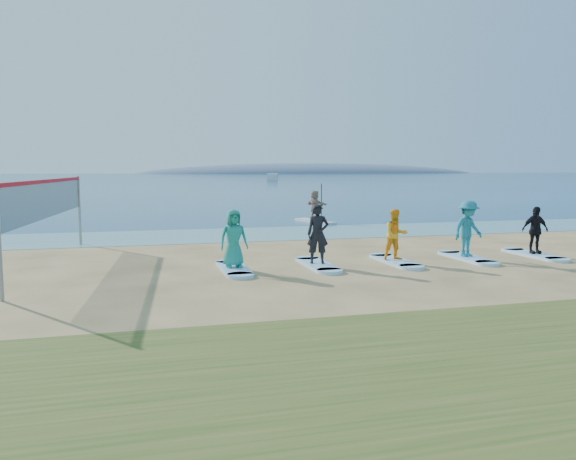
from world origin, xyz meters
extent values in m
plane|color=tan|center=(0.00, 0.00, 0.00)|extent=(600.00, 600.00, 0.00)
plane|color=teal|center=(0.00, 10.50, 0.01)|extent=(600.00, 600.00, 0.00)
plane|color=navy|center=(0.00, 160.00, 0.01)|extent=(600.00, 600.00, 0.00)
ellipsoid|color=slate|center=(95.00, 300.00, 0.00)|extent=(220.00, 56.00, 18.00)
cylinder|color=gray|center=(-6.96, 8.96, 1.25)|extent=(0.09, 0.09, 2.50)
cube|color=black|center=(-7.34, 4.47, 1.90)|extent=(0.78, 8.97, 1.00)
cube|color=red|center=(-7.34, 4.47, 2.42)|extent=(0.81, 8.97, 0.10)
cube|color=silver|center=(3.93, 14.78, 0.06)|extent=(1.42, 3.08, 0.12)
imported|color=tan|center=(3.93, 14.78, 0.89)|extent=(0.99, 1.49, 1.54)
cube|color=silver|center=(26.19, 117.43, 0.00)|extent=(4.07, 7.00, 1.59)
cube|color=#A4D7FF|center=(-2.40, 2.29, 0.04)|extent=(0.70, 2.20, 0.09)
imported|color=#1C897B|center=(-2.40, 2.29, 0.88)|extent=(0.84, 0.61, 1.58)
cube|color=#A4D7FF|center=(0.01, 2.29, 0.04)|extent=(0.70, 2.20, 0.09)
imported|color=black|center=(0.01, 2.29, 0.93)|extent=(0.69, 0.54, 1.69)
cube|color=#A4D7FF|center=(2.43, 2.29, 0.04)|extent=(0.70, 2.20, 0.09)
imported|color=#FFA51A|center=(2.43, 2.29, 0.84)|extent=(0.76, 0.60, 1.50)
cube|color=#A4D7FF|center=(4.84, 2.29, 0.04)|extent=(0.70, 2.20, 0.09)
imported|color=teal|center=(4.84, 2.29, 0.95)|extent=(1.24, 0.92, 1.71)
cube|color=#A4D7FF|center=(7.25, 2.29, 0.04)|extent=(0.70, 2.20, 0.09)
imported|color=black|center=(7.25, 2.29, 0.84)|extent=(0.91, 0.46, 1.50)
camera|label=1|loc=(-4.89, -12.74, 2.78)|focal=35.00mm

